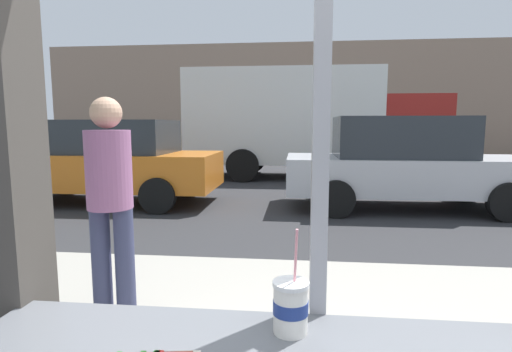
# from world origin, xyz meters

# --- Properties ---
(ground_plane) EXTENTS (60.00, 60.00, 0.00)m
(ground_plane) POSITION_xyz_m (0.00, 8.00, 0.00)
(ground_plane) COLOR #2D2D30
(sidewalk_strip) EXTENTS (16.00, 2.80, 0.11)m
(sidewalk_strip) POSITION_xyz_m (0.00, 1.60, 0.06)
(sidewalk_strip) COLOR #9E998E
(sidewalk_strip) RESTS_ON ground
(window_wall) EXTENTS (2.66, 0.20, 2.90)m
(window_wall) POSITION_xyz_m (0.00, 0.08, 1.83)
(window_wall) COLOR #423D38
(window_wall) RESTS_ON ground
(building_facade_far) EXTENTS (28.00, 1.20, 5.88)m
(building_facade_far) POSITION_xyz_m (0.00, 21.24, 2.94)
(building_facade_far) COLOR gray
(building_facade_far) RESTS_ON ground
(soda_cup_left) EXTENTS (0.10, 0.10, 0.30)m
(soda_cup_left) POSITION_xyz_m (-0.08, -0.08, 1.05)
(soda_cup_left) COLOR silver
(soda_cup_left) RESTS_ON window_counter
(parked_car_orange) EXTENTS (4.45, 1.93, 1.64)m
(parked_car_orange) POSITION_xyz_m (-3.82, 6.39, 0.84)
(parked_car_orange) COLOR orange
(parked_car_orange) RESTS_ON ground
(parked_car_silver) EXTENTS (4.39, 1.90, 1.70)m
(parked_car_silver) POSITION_xyz_m (1.89, 6.39, 0.86)
(parked_car_silver) COLOR #BCBCC1
(parked_car_silver) RESTS_ON ground
(box_truck) EXTENTS (7.18, 2.44, 3.09)m
(box_truck) POSITION_xyz_m (0.17, 10.67, 1.67)
(box_truck) COLOR silver
(box_truck) RESTS_ON ground
(pedestrian) EXTENTS (0.32, 0.32, 1.63)m
(pedestrian) POSITION_xyz_m (-1.40, 1.56, 1.05)
(pedestrian) COLOR #363B5A
(pedestrian) RESTS_ON sidewalk_strip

